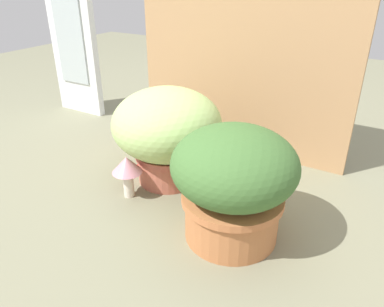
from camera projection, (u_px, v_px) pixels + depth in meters
ground_plane at (171, 192)px, 1.47m from camera, size 6.00×6.00×0.00m
cardboard_backdrop at (242, 52)px, 1.62m from camera, size 1.02×0.03×0.94m
window_panel_white at (74, 44)px, 2.12m from camera, size 0.33×0.05×0.81m
grass_planter at (167, 130)px, 1.46m from camera, size 0.43×0.43×0.39m
leafy_planter at (233, 181)px, 1.14m from camera, size 0.39×0.39×0.38m
cat at (186, 154)px, 1.50m from camera, size 0.32×0.33×0.32m
mushroom_ornament_red at (145, 165)px, 1.52m from camera, size 0.08×0.08×0.11m
mushroom_ornament_pink at (127, 168)px, 1.39m from camera, size 0.12×0.12×0.17m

